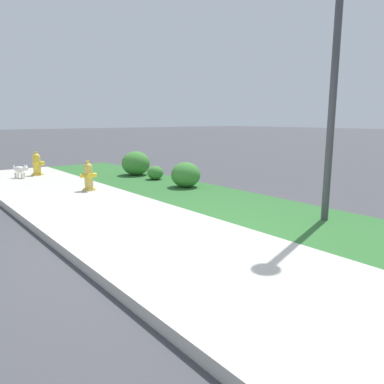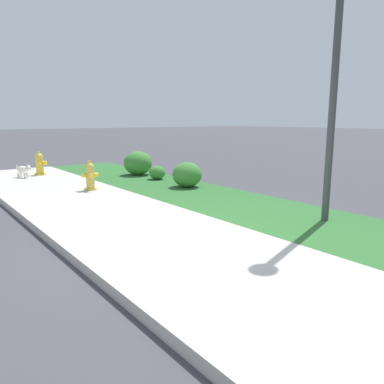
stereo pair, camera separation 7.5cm
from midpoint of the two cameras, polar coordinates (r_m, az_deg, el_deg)
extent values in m
plane|color=#424247|center=(4.93, -2.93, -7.62)|extent=(120.00, 120.00, 0.00)
cube|color=#BCB7AD|center=(4.93, -2.93, -7.56)|extent=(18.00, 2.36, 0.01)
cube|color=#2D662D|center=(6.42, 13.49, -3.45)|extent=(18.00, 2.08, 0.01)
cube|color=#BCB7AD|center=(4.35, -16.79, -9.84)|extent=(18.00, 0.16, 0.12)
cylinder|color=gold|center=(11.56, -22.65, 2.48)|extent=(0.32, 0.32, 0.05)
cylinder|color=gold|center=(11.53, -22.75, 3.76)|extent=(0.20, 0.20, 0.47)
sphere|color=gold|center=(11.51, -22.84, 4.93)|extent=(0.21, 0.21, 0.21)
cube|color=yellow|center=(11.50, -22.88, 5.55)|extent=(0.07, 0.07, 0.06)
cylinder|color=yellow|center=(11.67, -22.68, 4.13)|extent=(0.12, 0.12, 0.09)
cylinder|color=yellow|center=(11.38, -22.86, 3.96)|extent=(0.12, 0.12, 0.09)
cylinder|color=yellow|center=(11.51, -22.02, 4.09)|extent=(0.15, 0.14, 0.12)
cylinder|color=gold|center=(8.72, -15.64, 0.38)|extent=(0.28, 0.28, 0.05)
cylinder|color=gold|center=(8.67, -15.73, 2.09)|extent=(0.18, 0.18, 0.48)
sphere|color=gold|center=(8.64, -15.81, 3.66)|extent=(0.19, 0.19, 0.19)
cube|color=yellow|center=(8.63, -15.85, 4.40)|extent=(0.06, 0.06, 0.06)
cylinder|color=yellow|center=(8.70, -14.88, 2.54)|extent=(0.10, 0.10, 0.09)
cylinder|color=yellow|center=(8.64, -16.62, 2.39)|extent=(0.10, 0.10, 0.09)
cylinder|color=yellow|center=(8.53, -15.52, 2.35)|extent=(0.12, 0.13, 0.12)
ellipsoid|color=silver|center=(11.17, -24.98, 3.14)|extent=(0.36, 0.33, 0.18)
sphere|color=silver|center=(11.04, -24.22, 3.28)|extent=(0.14, 0.14, 0.14)
sphere|color=black|center=(10.99, -23.95, 3.24)|extent=(0.03, 0.03, 0.03)
cone|color=silver|center=(11.05, -24.10, 3.78)|extent=(0.07, 0.07, 0.06)
cone|color=silver|center=(10.99, -24.37, 3.72)|extent=(0.07, 0.07, 0.06)
cylinder|color=silver|center=(11.16, -24.36, 2.33)|extent=(0.05, 0.05, 0.15)
cylinder|color=silver|center=(11.09, -24.69, 2.25)|extent=(0.05, 0.05, 0.15)
cylinder|color=silver|center=(11.30, -25.14, 2.36)|extent=(0.05, 0.05, 0.15)
cylinder|color=silver|center=(11.22, -25.47, 2.28)|extent=(0.05, 0.05, 0.15)
cylinder|color=silver|center=(11.28, -25.68, 3.42)|extent=(0.04, 0.04, 0.10)
cylinder|color=#3D3D42|center=(6.16, 20.60, 17.27)|extent=(0.11, 0.11, 4.63)
ellipsoid|color=#3D7F33|center=(8.78, -1.21, 2.64)|extent=(0.69, 0.69, 0.59)
ellipsoid|color=#3D7F33|center=(10.82, -8.76, 4.35)|extent=(0.80, 0.80, 0.68)
ellipsoid|color=#3D7F33|center=(9.98, -5.83, 2.94)|extent=(0.43, 0.43, 0.36)
camera|label=1|loc=(0.04, -90.35, -0.07)|focal=35.00mm
camera|label=2|loc=(0.04, 89.65, 0.07)|focal=35.00mm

